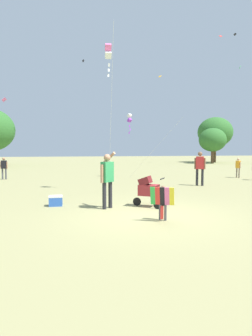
{
  "coord_description": "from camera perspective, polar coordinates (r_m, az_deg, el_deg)",
  "views": [
    {
      "loc": [
        -2.22,
        -7.89,
        1.95
      ],
      "look_at": [
        -0.42,
        1.17,
        1.3
      ],
      "focal_mm": 30.08,
      "sensor_mm": 36.0,
      "label": 1
    }
  ],
  "objects": [
    {
      "name": "ground_plane",
      "position": [
        8.42,
        4.44,
        -9.37
      ],
      "size": [
        120.0,
        120.0,
        0.0
      ],
      "primitive_type": "plane",
      "color": "#938E5B"
    },
    {
      "name": "treeline_distant",
      "position": [
        34.82,
        -18.7,
        6.97
      ],
      "size": [
        41.83,
        7.72,
        6.26
      ],
      "color": "brown",
      "rests_on": "ground"
    },
    {
      "name": "child_with_butterfly_kite",
      "position": [
        7.64,
        7.45,
        -6.3
      ],
      "size": [
        0.64,
        0.47,
        0.95
      ],
      "color": "#4C4C51",
      "rests_on": "ground"
    },
    {
      "name": "person_adult_flyer",
      "position": [
        9.08,
        -3.85,
        -1.59
      ],
      "size": [
        0.53,
        0.7,
        1.84
      ],
      "color": "#232328",
      "rests_on": "ground"
    },
    {
      "name": "stroller",
      "position": [
        9.42,
        4.53,
        -4.19
      ],
      "size": [
        1.07,
        0.88,
        1.03
      ],
      "color": "black",
      "rests_on": "ground"
    },
    {
      "name": "kite_adult_black",
      "position": [
        13.34,
        -3.62,
        22.34
      ],
      "size": [
        0.43,
        3.63,
        6.54
      ],
      "color": "pink",
      "rests_on": "ground"
    },
    {
      "name": "kite_orange_delta",
      "position": [
        18.85,
        0.81,
        9.95
      ],
      "size": [
        2.67,
        3.36,
        4.24
      ],
      "color": "white",
      "rests_on": "ground"
    },
    {
      "name": "distant_kites_cluster",
      "position": [
        32.76,
        0.65,
        20.67
      ],
      "size": [
        25.4,
        8.45,
        10.11
      ],
      "color": "#F4A319"
    },
    {
      "name": "person_sitting_far",
      "position": [
        15.1,
        14.75,
        0.46
      ],
      "size": [
        0.5,
        0.4,
        1.78
      ],
      "color": "#232328",
      "rests_on": "ground"
    },
    {
      "name": "person_couple_left",
      "position": [
        19.17,
        -23.49,
        0.3
      ],
      "size": [
        0.44,
        0.23,
        1.38
      ],
      "color": "#4C4C51",
      "rests_on": "ground"
    },
    {
      "name": "person_kid_running",
      "position": [
        20.04,
        21.77,
        0.36
      ],
      "size": [
        0.24,
        0.41,
        1.31
      ],
      "color": "#7F705B",
      "rests_on": "ground"
    },
    {
      "name": "cooler_box",
      "position": [
        9.87,
        -14.06,
        -6.45
      ],
      "size": [
        0.45,
        0.33,
        0.35
      ],
      "color": "#2D5BB7",
      "rests_on": "ground"
    }
  ]
}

